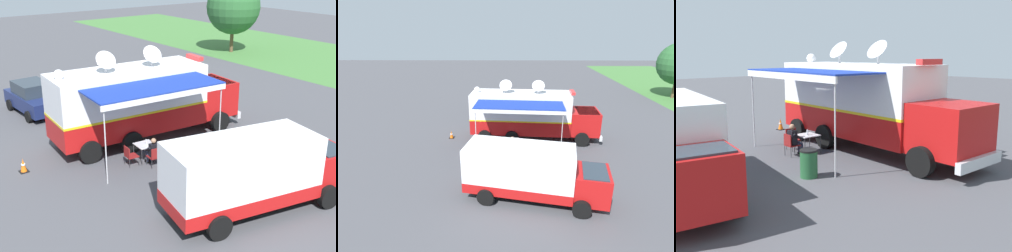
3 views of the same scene
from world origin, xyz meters
TOP-DOWN VIEW (x-y plane):
  - ground_plane at (0.00, 0.00)m, footprint 100.00×100.00m
  - lot_stripe at (-3.97, 0.68)m, footprint 0.47×4.80m
  - command_truck at (0.09, 0.74)m, footprint 5.27×9.64m
  - folding_table at (2.20, -0.58)m, footprint 0.86×0.86m
  - water_bottle at (2.22, -0.54)m, footprint 0.07×0.07m
  - folding_chair_at_table at (3.00, -0.62)m, footprint 0.51×0.51m
  - folding_chair_beside_table at (2.29, -1.43)m, footprint 0.51×0.51m
  - seated_responder at (2.81, -0.61)m, footprint 0.68×0.58m
  - trash_bin at (4.12, 1.86)m, footprint 0.57×0.57m
  - traffic_cone at (0.21, -5.23)m, footprint 0.36×0.36m
  - car_behind_truck at (-6.69, -2.16)m, footprint 4.29×2.20m

SIDE VIEW (x-z plane):
  - ground_plane at x=0.00m, z-range 0.00..0.00m
  - lot_stripe at x=-3.97m, z-range 0.00..0.01m
  - traffic_cone at x=0.21m, z-range -0.01..0.57m
  - trash_bin at x=4.12m, z-range 0.00..0.91m
  - folding_chair_at_table at x=3.00m, z-range 0.08..0.95m
  - folding_chair_beside_table at x=2.29m, z-range 0.08..0.95m
  - seated_responder at x=2.81m, z-range 0.03..1.28m
  - folding_table at x=2.20m, z-range 0.31..1.04m
  - water_bottle at x=2.22m, z-range 0.72..0.95m
  - car_behind_truck at x=-6.69m, z-range 0.00..1.76m
  - command_truck at x=0.09m, z-range -0.32..4.21m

